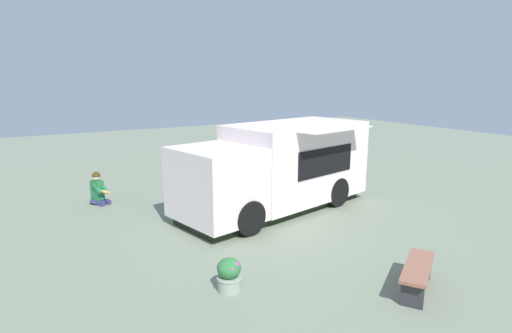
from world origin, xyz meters
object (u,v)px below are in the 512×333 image
at_px(food_truck, 278,169).
at_px(planter_flowering_far, 345,155).
at_px(plaza_bench, 417,272).
at_px(person_customer, 98,191).
at_px(planter_flowering_near, 229,274).

height_order(food_truck, planter_flowering_far, food_truck).
bearing_deg(planter_flowering_far, plaza_bench, 144.40).
bearing_deg(person_customer, planter_flowering_near, -171.20).
height_order(person_customer, planter_flowering_near, person_customer).
height_order(person_customer, plaza_bench, person_customer).
relative_size(planter_flowering_near, planter_flowering_far, 0.71).
xyz_separation_m(person_customer, planter_flowering_near, (-6.25, -0.97, -0.09)).
height_order(person_customer, planter_flowering_far, person_customer).
xyz_separation_m(person_customer, planter_flowering_far, (0.41, -9.56, 0.05)).
height_order(food_truck, planter_flowering_near, food_truck).
relative_size(planter_flowering_far, plaza_bench, 0.57).
xyz_separation_m(food_truck, plaza_bench, (-4.88, 0.43, -0.76)).
distance_m(planter_flowering_near, planter_flowering_far, 10.87).
height_order(food_truck, person_customer, food_truck).
distance_m(food_truck, planter_flowering_near, 4.59).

